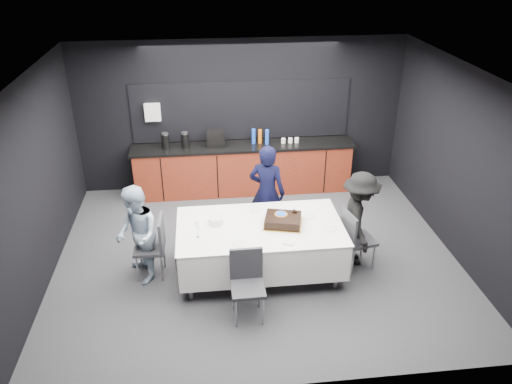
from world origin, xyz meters
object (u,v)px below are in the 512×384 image
at_px(party_table, 260,234).
at_px(chair_near, 247,279).
at_px(plate_stack, 216,221).
at_px(chair_left, 155,243).
at_px(chair_right, 355,236).
at_px(person_right, 359,219).
at_px(champagne_flute, 197,227).
at_px(cake_assembly, 283,220).
at_px(person_left, 137,235).
at_px(person_center, 267,192).

xyz_separation_m(party_table, chair_near, (-0.27, -0.87, -0.11)).
bearing_deg(plate_stack, chair_left, -178.96).
xyz_separation_m(chair_right, person_right, (0.09, 0.14, 0.19)).
xyz_separation_m(champagne_flute, chair_right, (2.24, 0.15, -0.40)).
bearing_deg(cake_assembly, chair_right, -2.04).
xyz_separation_m(plate_stack, chair_left, (-0.88, -0.02, -0.30)).
xyz_separation_m(cake_assembly, person_left, (-2.02, 0.04, -0.13)).
height_order(plate_stack, chair_left, chair_left).
height_order(plate_stack, person_right, person_right).
xyz_separation_m(chair_near, person_center, (0.49, 1.82, 0.26)).
bearing_deg(chair_near, person_right, 29.40).
xyz_separation_m(champagne_flute, person_right, (2.32, 0.30, -0.21)).
relative_size(chair_right, person_center, 0.58).
xyz_separation_m(plate_stack, person_left, (-1.09, -0.08, -0.11)).
height_order(plate_stack, champagne_flute, champagne_flute).
relative_size(chair_near, person_center, 0.58).
height_order(party_table, plate_stack, plate_stack).
xyz_separation_m(chair_left, person_left, (-0.22, -0.06, 0.18)).
xyz_separation_m(champagne_flute, person_left, (-0.83, 0.24, -0.22)).
distance_m(cake_assembly, chair_left, 1.84).
distance_m(chair_left, chair_near, 1.56).
relative_size(champagne_flute, chair_near, 0.24).
bearing_deg(cake_assembly, champagne_flute, -170.86).
bearing_deg(chair_right, party_table, 178.42).
bearing_deg(chair_right, person_center, 139.16).
relative_size(cake_assembly, chair_left, 0.67).
height_order(party_table, cake_assembly, cake_assembly).
distance_m(plate_stack, champagne_flute, 0.42).
distance_m(plate_stack, person_right, 2.07).
relative_size(plate_stack, chair_near, 0.22).
relative_size(party_table, chair_left, 2.51).
xyz_separation_m(cake_assembly, plate_stack, (-0.93, 0.12, -0.02)).
height_order(cake_assembly, chair_right, cake_assembly).
height_order(cake_assembly, person_right, person_right).
bearing_deg(person_left, champagne_flute, 54.98).
height_order(champagne_flute, person_left, person_left).
xyz_separation_m(party_table, chair_left, (-1.48, 0.11, -0.11)).
bearing_deg(plate_stack, person_center, 44.90).
height_order(cake_assembly, champagne_flute, champagne_flute).
bearing_deg(chair_left, person_right, -0.03).
distance_m(person_left, person_right, 3.16).
height_order(party_table, person_center, person_center).
xyz_separation_m(chair_near, person_right, (1.72, 0.97, 0.19)).
bearing_deg(party_table, chair_near, -107.20).
bearing_deg(person_center, person_right, 168.47).
height_order(chair_near, person_center, person_center).
relative_size(chair_left, chair_near, 1.00).
xyz_separation_m(cake_assembly, chair_near, (-0.59, -0.87, -0.31)).
bearing_deg(chair_near, person_left, 147.56).
bearing_deg(party_table, chair_left, 175.88).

